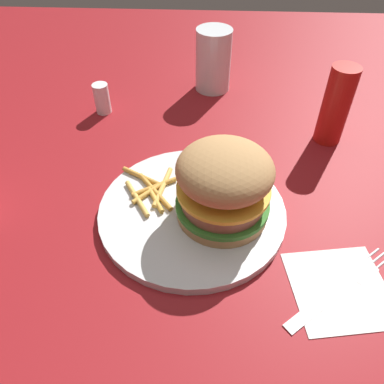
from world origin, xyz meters
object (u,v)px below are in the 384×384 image
Objects in this scene: plate at (192,211)px; fork at (341,286)px; sandwich at (224,183)px; ketchup_bottle at (336,106)px; salt_shaker at (102,99)px; napkin at (340,288)px; fries_pile at (151,190)px; drink_glass at (213,64)px.

plate is 0.21m from fork.
sandwich is 0.26m from ketchup_bottle.
salt_shaker is (-0.26, -0.22, -0.04)m from sandwich.
plate is 0.21m from napkin.
plate is at bearing -49.86° from ketchup_bottle.
salt_shaker reaches higher than plate.
ketchup_bottle is (-0.19, 0.18, -0.00)m from sandwich.
fork is at bearing 53.60° from sandwich.
sandwich reaches higher than plate.
fries_pile is 0.75× the size of ketchup_bottle.
sandwich is at bearing 40.22° from salt_shaker.
fork is at bearing 58.83° from plate.
plate is 1.95× the size of ketchup_bottle.
sandwich is (0.01, 0.04, 0.06)m from plate.
salt_shaker reaches higher than fork.
napkin is 0.30m from ketchup_bottle.
ketchup_bottle reaches higher than fork.
salt_shaker reaches higher than napkin.
fork is (0.11, 0.18, -0.00)m from plate.
salt_shaker is (0.10, -0.20, -0.02)m from drink_glass.
fork reaches higher than napkin.
napkin is at bearing -8.22° from ketchup_bottle.
salt_shaker is at bearing -144.79° from plate.
sandwich reaches higher than salt_shaker.
salt_shaker is (-0.22, -0.12, 0.01)m from fries_pile.
sandwich is at bearing -43.18° from ketchup_bottle.
sandwich is 0.18m from fork.
drink_glass is at bearing 165.53° from fries_pile.
drink_glass is at bearing -161.45° from napkin.
plate is at bearing 35.21° from salt_shaker.
napkin is 0.94× the size of drink_glass.
fork is 0.48m from drink_glass.
fries_pile is (-0.03, -0.06, 0.01)m from plate.
sandwich is 0.85× the size of fork.
plate is 2.06× the size of sandwich.
ketchup_bottle is 2.36× the size of salt_shaker.
sandwich is 2.24× the size of salt_shaker.
drink_glass reaches higher than plate.
drink_glass is (-0.35, -0.02, -0.01)m from sandwich.
sandwich is 0.18m from napkin.
fries_pile is at bearing -115.90° from plate.
fork is at bearing -8.01° from ketchup_bottle.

